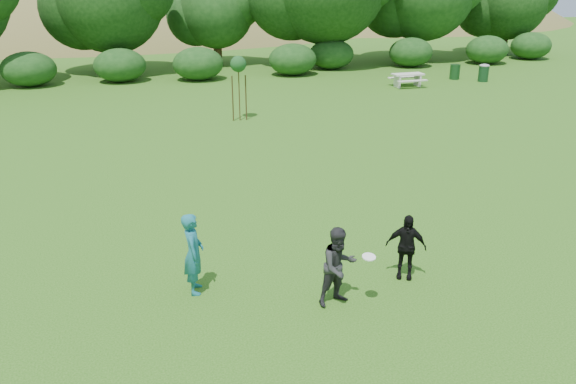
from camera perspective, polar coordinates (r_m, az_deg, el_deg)
The scene contains 10 objects.
ground at distance 12.05m, azimuth 4.08°, elevation -9.96°, with size 120.00×120.00×0.00m, color #19470C.
player_teal at distance 11.74m, azimuth -9.58°, elevation -6.17°, with size 0.64×0.42×1.77m, color #196171.
player_grey at distance 11.26m, azimuth 5.17°, elevation -7.54°, with size 0.81×0.63×1.66m, color #262628.
player_black at distance 12.43m, azimuth 11.88°, elevation -5.45°, with size 0.87×0.36×1.48m, color black.
trash_can_near at distance 36.85m, azimuth 16.59°, elevation 11.62°, with size 0.60×0.60×0.90m, color #153C1A.
frisbee at distance 11.10m, azimuth 8.22°, elevation -6.55°, with size 0.27×0.27×0.06m.
sapling at distance 25.09m, azimuth -5.07°, elevation 12.65°, with size 0.70×0.70×2.85m.
picnic_table at distance 33.71m, azimuth 12.06°, elevation 11.29°, with size 1.80×1.48×0.76m.
trash_can_lidded at distance 36.58m, azimuth 19.26°, elevation 11.39°, with size 0.60×0.60×1.05m.
hillside at distance 80.21m, azimuth -13.81°, elevation 7.83°, with size 150.00×72.00×52.00m.
Camera 1 is at (-3.69, -9.58, 6.30)m, focal length 35.00 mm.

